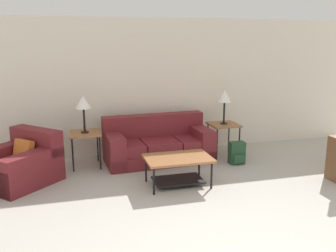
# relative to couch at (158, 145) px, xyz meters

# --- Properties ---
(wall_back) EXTENTS (8.76, 0.06, 2.60)m
(wall_back) POSITION_rel_couch_xyz_m (0.06, 0.64, 1.00)
(wall_back) COLOR silver
(wall_back) RESTS_ON ground_plane
(couch) EXTENTS (1.98, 1.01, 0.82)m
(couch) POSITION_rel_couch_xyz_m (0.00, 0.00, 0.00)
(couch) COLOR maroon
(couch) RESTS_ON ground_plane
(armchair) EXTENTS (1.42, 1.41, 0.80)m
(armchair) POSITION_rel_couch_xyz_m (-2.33, -0.51, -0.01)
(armchair) COLOR maroon
(armchair) RESTS_ON ground_plane
(coffee_table) EXTENTS (1.01, 0.66, 0.45)m
(coffee_table) POSITION_rel_couch_xyz_m (0.01, -1.26, 0.04)
(coffee_table) COLOR #935B33
(coffee_table) RESTS_ON ground_plane
(side_table_left) EXTENTS (0.53, 0.56, 0.62)m
(side_table_left) POSITION_rel_couch_xyz_m (-1.30, 0.01, 0.26)
(side_table_left) COLOR #935B33
(side_table_left) RESTS_ON ground_plane
(side_table_right) EXTENTS (0.53, 0.56, 0.62)m
(side_table_right) POSITION_rel_couch_xyz_m (1.31, 0.01, 0.26)
(side_table_right) COLOR #935B33
(side_table_right) RESTS_ON ground_plane
(table_lamp_left) EXTENTS (0.27, 0.27, 0.65)m
(table_lamp_left) POSITION_rel_couch_xyz_m (-1.30, 0.01, 0.84)
(table_lamp_left) COLOR black
(table_lamp_left) RESTS_ON side_table_left
(table_lamp_right) EXTENTS (0.27, 0.27, 0.65)m
(table_lamp_right) POSITION_rel_couch_xyz_m (1.31, 0.01, 0.84)
(table_lamp_right) COLOR black
(table_lamp_right) RESTS_ON side_table_right
(backpack) EXTENTS (0.28, 0.24, 0.40)m
(backpack) POSITION_rel_couch_xyz_m (1.33, -0.57, -0.10)
(backpack) COLOR #23472D
(backpack) RESTS_ON ground_plane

